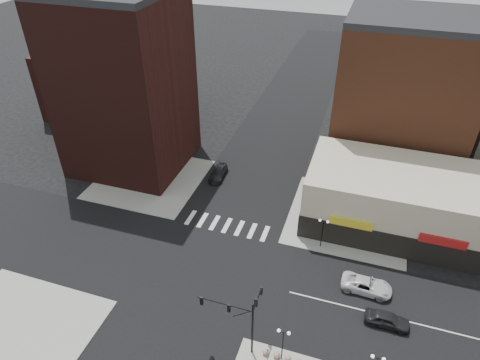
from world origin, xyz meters
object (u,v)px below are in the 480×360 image
(white_suv, at_px, (367,285))
(dark_sedan_north, at_px, (218,173))
(street_lamp_ne, at_px, (323,226))
(street_lamp_se_a, at_px, (283,338))
(dark_sedan_east, at_px, (387,320))
(traffic_signal, at_px, (243,313))

(white_suv, distance_m, dark_sedan_north, 27.56)
(street_lamp_ne, height_order, white_suv, street_lamp_ne)
(street_lamp_se_a, relative_size, dark_sedan_east, 0.95)
(street_lamp_ne, distance_m, white_suv, 8.15)
(white_suv, bearing_deg, dark_sedan_east, -147.33)
(traffic_signal, relative_size, street_lamp_se_a, 1.87)
(dark_sedan_east, bearing_deg, traffic_signal, 119.32)
(dark_sedan_east, bearing_deg, street_lamp_se_a, 128.92)
(traffic_signal, height_order, street_lamp_ne, traffic_signal)
(dark_sedan_east, height_order, dark_sedan_north, dark_sedan_east)
(street_lamp_se_a, height_order, dark_sedan_east, street_lamp_se_a)
(street_lamp_se_a, relative_size, street_lamp_ne, 1.00)
(dark_sedan_east, relative_size, dark_sedan_north, 0.91)
(street_lamp_se_a, xyz_separation_m, dark_sedan_east, (9.09, 6.98, -2.54))
(street_lamp_se_a, distance_m, street_lamp_ne, 16.03)
(dark_sedan_east, xyz_separation_m, dark_sedan_north, (-25.13, 19.31, -0.05))
(traffic_signal, xyz_separation_m, white_suv, (10.55, 10.69, -4.21))
(traffic_signal, xyz_separation_m, street_lamp_se_a, (3.76, -0.17, -1.67))
(dark_sedan_north, bearing_deg, dark_sedan_east, -40.32)
(street_lamp_se_a, distance_m, dark_sedan_north, 30.91)
(traffic_signal, height_order, street_lamp_se_a, traffic_signal)
(street_lamp_ne, bearing_deg, dark_sedan_east, -48.09)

